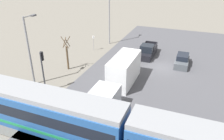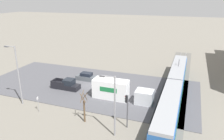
{
  "view_description": "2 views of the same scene",
  "coord_description": "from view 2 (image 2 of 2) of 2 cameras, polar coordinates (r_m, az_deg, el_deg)",
  "views": [
    {
      "loc": [
        -3.35,
        27.44,
        12.59
      ],
      "look_at": [
        4.19,
        8.2,
        2.57
      ],
      "focal_mm": 35.0,
      "sensor_mm": 36.0,
      "label": 1
    },
    {
      "loc": [
        34.75,
        17.59,
        16.35
      ],
      "look_at": [
        -1.01,
        4.38,
        3.34
      ],
      "focal_mm": 35.0,
      "sensor_mm": 36.0,
      "label": 2
    }
  ],
  "objects": [
    {
      "name": "light_rail_tram",
      "position": [
        37.68,
        15.89,
        -4.78
      ],
      "size": [
        31.59,
        2.74,
        4.5
      ],
      "color": "#235193",
      "rests_on": "ground"
    },
    {
      "name": "ground_plane",
      "position": [
        42.23,
        -6.08,
        -4.04
      ],
      "size": [
        320.0,
        320.0,
        0.0
      ],
      "primitive_type": "plane",
      "color": "slate"
    },
    {
      "name": "rail_bed",
      "position": [
        38.42,
        15.68,
        -7.02
      ],
      "size": [
        65.51,
        4.4,
        0.22
      ],
      "color": "#5B5954",
      "rests_on": "ground"
    },
    {
      "name": "street_lamp_mid_block",
      "position": [
        36.08,
        -23.52,
        -0.53
      ],
      "size": [
        0.36,
        1.95,
        9.4
      ],
      "color": "gray",
      "rests_on": "ground"
    },
    {
      "name": "box_truck",
      "position": [
        36.0,
        1.73,
        -5.44
      ],
      "size": [
        2.39,
        10.0,
        3.18
      ],
      "color": "silver",
      "rests_on": "ground"
    },
    {
      "name": "sedan_car_0",
      "position": [
        44.54,
        -6.66,
        -1.83
      ],
      "size": [
        1.73,
        4.27,
        1.56
      ],
      "rotation": [
        0.0,
        0.0,
        3.14
      ],
      "color": "#4C5156",
      "rests_on": "ground"
    },
    {
      "name": "street_tree",
      "position": [
        29.88,
        -7.27,
        -9.87
      ],
      "size": [
        1.08,
        0.9,
        4.54
      ],
      "color": "brown",
      "rests_on": "ground"
    },
    {
      "name": "no_parking_sign",
      "position": [
        34.09,
        -18.75,
        -8.11
      ],
      "size": [
        0.32,
        0.08,
        2.44
      ],
      "color": "gray",
      "rests_on": "ground"
    },
    {
      "name": "street_lamp_near_crossing",
      "position": [
        25.76,
        0.3,
        -8.45
      ],
      "size": [
        0.36,
        1.95,
        7.83
      ],
      "color": "gray",
      "rests_on": "ground"
    },
    {
      "name": "traffic_light_pole",
      "position": [
        28.09,
        3.92,
        -9.57
      ],
      "size": [
        0.28,
        0.47,
        4.58
      ],
      "color": "#47474C",
      "rests_on": "ground"
    },
    {
      "name": "road_surface",
      "position": [
        42.22,
        -6.08,
        -3.99
      ],
      "size": [
        18.26,
        40.22,
        0.08
      ],
      "color": "#4C4C51",
      "rests_on": "ground"
    },
    {
      "name": "pickup_truck",
      "position": [
        41.08,
        -11.88,
        -3.82
      ],
      "size": [
        1.94,
        5.31,
        1.92
      ],
      "color": "black",
      "rests_on": "ground"
    }
  ]
}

